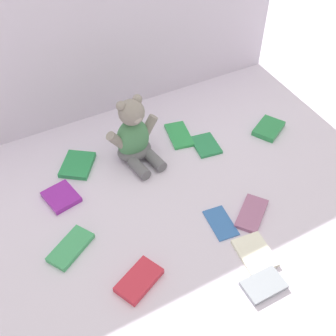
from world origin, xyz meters
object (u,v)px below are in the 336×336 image
(book_case_4, at_px, (252,213))
(book_case_9, at_px, (221,222))
(teddy_bear, at_px, (134,137))
(book_case_0, at_px, (71,248))
(book_case_3, at_px, (179,135))
(book_case_2, at_px, (269,128))
(book_case_1, at_px, (139,280))
(book_case_8, at_px, (61,197))
(book_case_10, at_px, (77,165))
(book_case_6, at_px, (264,285))
(book_case_5, at_px, (255,253))
(book_case_7, at_px, (206,145))

(book_case_4, distance_m, book_case_9, 0.10)
(book_case_9, bearing_deg, teddy_bear, 111.33)
(book_case_0, bearing_deg, book_case_3, -92.37)
(book_case_2, height_order, book_case_9, book_case_2)
(book_case_1, relative_size, book_case_3, 0.90)
(book_case_3, relative_size, book_case_4, 1.02)
(teddy_bear, distance_m, book_case_8, 0.31)
(teddy_bear, bearing_deg, book_case_1, -121.70)
(book_case_9, distance_m, book_case_10, 0.52)
(book_case_1, relative_size, book_case_8, 1.20)
(book_case_4, relative_size, book_case_6, 1.24)
(book_case_5, xyz_separation_m, book_case_6, (-0.04, -0.09, 0.00))
(book_case_8, bearing_deg, book_case_6, -67.12)
(teddy_bear, xyz_separation_m, book_case_5, (0.12, -0.52, -0.08))
(book_case_3, relative_size, book_case_9, 1.18)
(book_case_9, bearing_deg, book_case_4, -2.87)
(book_case_8, bearing_deg, book_case_4, -45.96)
(book_case_2, distance_m, book_case_5, 0.56)
(book_case_0, xyz_separation_m, book_case_9, (0.42, -0.13, -0.00))
(book_case_4, bearing_deg, book_case_3, -35.20)
(book_case_3, distance_m, book_case_10, 0.38)
(book_case_1, bearing_deg, book_case_9, -103.30)
(book_case_2, height_order, book_case_10, book_case_2)
(book_case_2, bearing_deg, book_case_4, 106.33)
(book_case_2, distance_m, book_case_4, 0.42)
(book_case_0, distance_m, book_case_2, 0.83)
(book_case_7, bearing_deg, book_case_10, 173.37)
(teddy_bear, height_order, book_case_0, teddy_bear)
(teddy_bear, bearing_deg, book_case_5, -84.40)
(book_case_1, xyz_separation_m, book_case_10, (0.01, 0.49, -0.00))
(book_case_3, height_order, book_case_10, book_case_10)
(book_case_7, bearing_deg, book_case_3, 129.91)
(book_case_7, bearing_deg, teddy_bear, 172.30)
(book_case_7, height_order, book_case_9, book_case_7)
(book_case_4, bearing_deg, teddy_bear, -10.53)
(teddy_bear, xyz_separation_m, book_case_0, (-0.33, -0.26, -0.08))
(teddy_bear, distance_m, book_case_6, 0.62)
(book_case_5, bearing_deg, book_case_8, -41.30)
(book_case_2, bearing_deg, book_case_7, 52.99)
(teddy_bear, distance_m, book_case_5, 0.54)
(book_case_4, distance_m, book_case_7, 0.33)
(book_case_4, bearing_deg, book_case_6, 114.02)
(book_case_7, bearing_deg, book_case_9, -106.02)
(teddy_bear, xyz_separation_m, book_case_9, (0.10, -0.39, -0.08))
(teddy_bear, height_order, book_case_10, teddy_bear)
(book_case_0, height_order, book_case_3, book_case_0)
(book_case_4, distance_m, book_case_8, 0.59)
(book_case_7, relative_size, book_case_8, 1.08)
(book_case_0, bearing_deg, book_case_10, -54.16)
(teddy_bear, xyz_separation_m, book_case_1, (-0.20, -0.45, -0.08))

